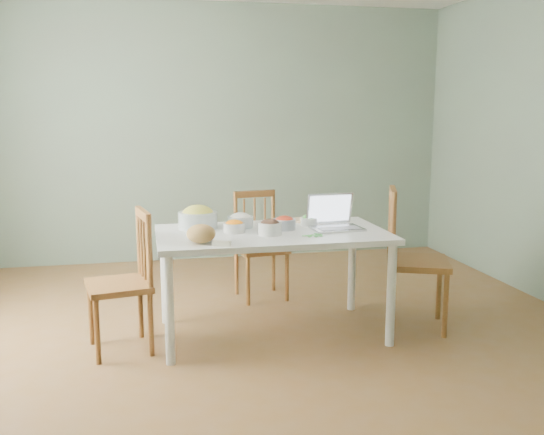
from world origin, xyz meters
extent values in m
cube|color=brown|center=(0.00, 0.00, 0.00)|extent=(5.00, 5.00, 0.00)
cube|color=#5E6859|center=(0.00, 2.50, 1.35)|extent=(5.00, 0.00, 2.70)
cube|color=#5E6859|center=(0.00, -2.50, 1.35)|extent=(5.00, 0.00, 2.70)
ellipsoid|color=#A67D3D|center=(-0.42, -0.14, 0.81)|extent=(0.23, 0.23, 0.12)
cube|color=beige|center=(-0.30, -0.25, 0.76)|extent=(0.12, 0.07, 0.03)
cylinder|color=tan|center=(0.41, 0.48, 0.76)|extent=(0.22, 0.22, 0.02)
camera|label=1|loc=(-0.76, -3.87, 1.57)|focal=39.37mm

